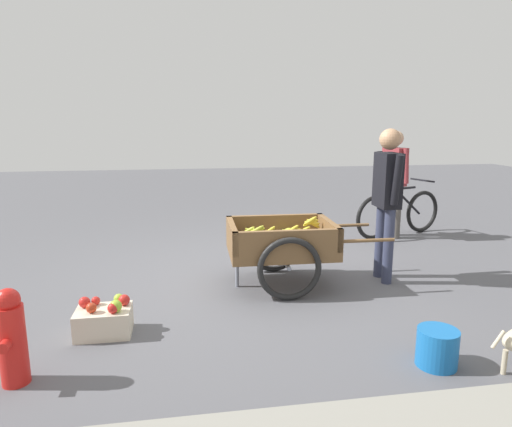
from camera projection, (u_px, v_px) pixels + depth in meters
The scene contains 8 objects.
ground_plane at pixel (240, 276), 5.14m from camera, with size 24.00×24.00×0.00m, color #56565B.
fruit_cart at pixel (281, 245), 4.79m from camera, with size 1.67×0.96×0.73m.
vendor_person at pixel (387, 191), 4.84m from camera, with size 0.22×0.61×1.65m.
bicycle at pixel (399, 213), 6.90m from camera, with size 1.59×0.66×0.85m.
cyclist_person at pixel (394, 175), 6.71m from camera, with size 0.30×0.57×1.59m.
fire_hydrant at pixel (11, 337), 2.98m from camera, with size 0.25×0.25×0.67m.
plastic_bucket at pixel (437, 348), 3.24m from camera, with size 0.29×0.29×0.27m, color #1966B2.
mixed_fruit_crate at pixel (104, 319), 3.72m from camera, with size 0.44×0.32×0.32m.
Camera 1 is at (0.61, 4.85, 1.73)m, focal length 31.77 mm.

